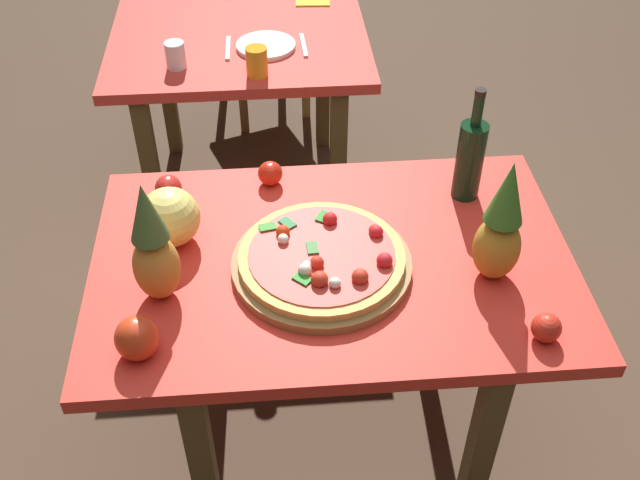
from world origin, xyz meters
The scene contains 20 objects.
ground_plane centered at (0.00, 0.00, 0.00)m, with size 10.00×10.00×0.00m, color #4C3828.
display_table centered at (0.00, 0.00, 0.65)m, with size 1.23×0.80×0.74m.
background_table centered at (-0.24, 1.26, 0.63)m, with size 0.98×0.80×0.74m.
dining_chair centered at (-0.14, 1.89, 0.48)m, with size 0.51×0.51×0.85m.
pizza_board centered at (-0.03, -0.04, 0.75)m, with size 0.45×0.45×0.03m, color olive.
pizza centered at (-0.03, -0.04, 0.78)m, with size 0.41×0.41×0.06m.
wine_bottle centered at (0.39, 0.23, 0.87)m, with size 0.08×0.08×0.33m.
pineapple_left centered at (-0.42, -0.10, 0.89)m, with size 0.11×0.11×0.33m.
pineapple_right centered at (0.39, -0.09, 0.89)m, with size 0.11×0.11×0.34m.
melon centered at (-0.41, 0.10, 0.82)m, with size 0.16×0.16×0.16m, color #E1D167.
bell_pepper centered at (-0.46, -0.28, 0.79)m, with size 0.10×0.10×0.11m, color red.
tomato_beside_pepper centered at (-0.43, 0.28, 0.78)m, with size 0.07×0.07×0.07m, color red.
tomato_at_corner centered at (-0.15, 0.32, 0.78)m, with size 0.07×0.07×0.07m, color red.
tomato_by_bottle centered at (0.45, -0.31, 0.78)m, with size 0.07×0.07×0.07m, color red.
drinking_glass_juice centered at (-0.17, 0.95, 0.79)m, with size 0.08×0.08×0.10m, color orange.
drinking_glass_water centered at (-0.46, 1.03, 0.79)m, with size 0.07×0.07×0.09m, color silver.
dinner_plate centered at (-0.14, 1.16, 0.75)m, with size 0.22×0.22×0.02m, color white.
fork_utensil centered at (-0.28, 1.16, 0.75)m, with size 0.02×0.18×0.01m, color silver.
knife_utensil centered at (0.00, 1.16, 0.75)m, with size 0.02×0.18×0.01m, color silver.
napkin_folded centered at (0.06, 1.56, 0.75)m, with size 0.14×0.12×0.01m, color yellow.
Camera 1 is at (-0.14, -1.37, 2.02)m, focal length 41.43 mm.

